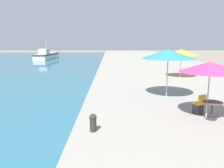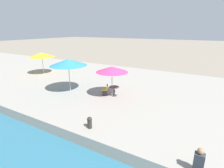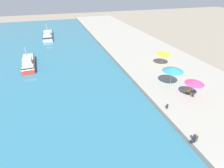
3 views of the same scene
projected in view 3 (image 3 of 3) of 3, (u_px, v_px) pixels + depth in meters
quay_promenade at (133, 45)px, 44.54m from camera, size 16.00×90.00×0.68m
fishing_boat_near at (28, 63)px, 33.30m from camera, size 2.62×8.53×3.71m
fishing_boat_mid at (48, 35)px, 51.04m from camera, size 2.90×10.37×4.03m
cafe_umbrella_pink at (195, 82)px, 22.45m from camera, size 2.46×2.46×2.38m
cafe_umbrella_white at (173, 69)px, 25.12m from camera, size 3.02×3.02×2.74m
cafe_umbrella_striped at (164, 53)px, 31.77m from camera, size 2.85×2.85×2.48m
cafe_table at (193, 93)px, 23.23m from camera, size 0.80×0.80×0.74m
cafe_chair_left at (188, 92)px, 23.81m from camera, size 0.53×0.55×0.91m
person_at_quay at (195, 138)px, 16.51m from camera, size 0.56×0.36×1.03m
mooring_bollard at (167, 106)px, 21.03m from camera, size 0.26×0.26×0.65m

